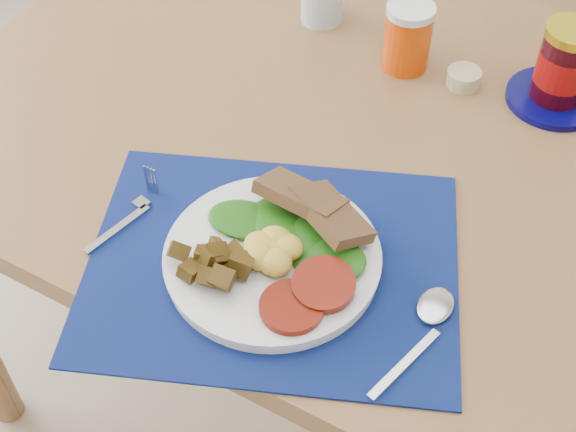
# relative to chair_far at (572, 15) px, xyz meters

# --- Properties ---
(table) EXTENTS (1.40, 0.90, 0.75)m
(table) POSITION_rel_chair_far_xyz_m (-0.10, -0.72, 0.09)
(table) COLOR brown
(table) RESTS_ON ground
(chair_far) EXTENTS (0.56, 0.55, 1.15)m
(chair_far) POSITION_rel_chair_far_xyz_m (0.00, 0.00, 0.00)
(chair_far) COLOR brown
(chair_far) RESTS_ON ground
(placemat) EXTENTS (0.57, 0.51, 0.00)m
(placemat) POSITION_rel_chair_far_xyz_m (-0.14, -1.01, 0.17)
(placemat) COLOR black
(placemat) RESTS_ON table
(breakfast_plate) EXTENTS (0.27, 0.27, 0.07)m
(breakfast_plate) POSITION_rel_chair_far_xyz_m (-0.15, -1.02, 0.19)
(breakfast_plate) COLOR silver
(breakfast_plate) RESTS_ON placemat
(fork) EXTENTS (0.03, 0.15, 0.00)m
(fork) POSITION_rel_chair_far_xyz_m (-0.35, -1.03, 0.18)
(fork) COLOR #B2B5BA
(fork) RESTS_ON placemat
(spoon) EXTENTS (0.04, 0.18, 0.01)m
(spoon) POSITION_rel_chair_far_xyz_m (0.06, -1.01, 0.18)
(spoon) COLOR #B2B5BA
(spoon) RESTS_ON placemat
(juice_glass) EXTENTS (0.07, 0.07, 0.10)m
(juice_glass) POSITION_rel_chair_far_xyz_m (-0.16, -0.55, 0.22)
(juice_glass) COLOR #CE3C05
(juice_glass) RESTS_ON table
(ramekin) EXTENTS (0.05, 0.05, 0.03)m
(ramekin) POSITION_rel_chair_far_xyz_m (-0.06, -0.55, 0.18)
(ramekin) COLOR tan
(ramekin) RESTS_ON table
(jam_on_saucer) EXTENTS (0.15, 0.15, 0.13)m
(jam_on_saucer) POSITION_rel_chair_far_xyz_m (0.07, -0.52, 0.23)
(jam_on_saucer) COLOR #04044A
(jam_on_saucer) RESTS_ON table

